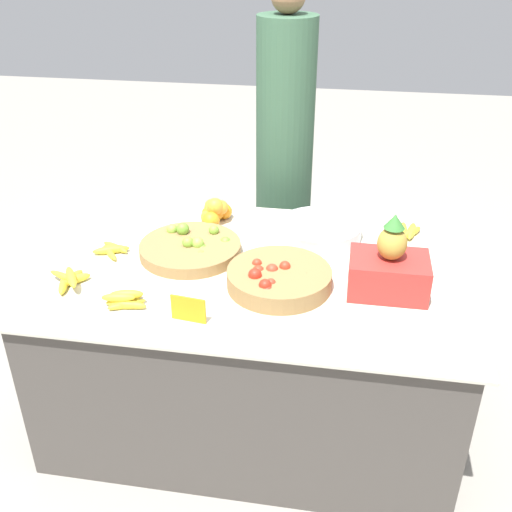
% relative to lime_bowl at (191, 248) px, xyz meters
% --- Properties ---
extents(ground_plane, '(12.00, 12.00, 0.00)m').
position_rel_lime_bowl_xyz_m(ground_plane, '(0.29, -0.06, -0.75)').
color(ground_plane, gray).
extents(market_table, '(1.68, 1.14, 0.72)m').
position_rel_lime_bowl_xyz_m(market_table, '(0.29, -0.06, -0.39)').
color(market_table, '#4C4742').
rests_on(market_table, ground_plane).
extents(lime_bowl, '(0.42, 0.42, 0.10)m').
position_rel_lime_bowl_xyz_m(lime_bowl, '(0.00, 0.00, 0.00)').
color(lime_bowl, olive).
rests_on(lime_bowl, market_table).
extents(tomato_basket, '(0.40, 0.40, 0.10)m').
position_rel_lime_bowl_xyz_m(tomato_basket, '(0.39, -0.20, 0.01)').
color(tomato_basket, olive).
rests_on(tomato_basket, market_table).
extents(orange_pile, '(0.14, 0.23, 0.13)m').
position_rel_lime_bowl_xyz_m(orange_pile, '(0.03, 0.31, 0.02)').
color(orange_pile, orange).
rests_on(orange_pile, market_table).
extents(metal_bowl, '(0.36, 0.36, 0.06)m').
position_rel_lime_bowl_xyz_m(metal_bowl, '(0.52, 0.25, 0.00)').
color(metal_bowl, silver).
rests_on(metal_bowl, market_table).
extents(price_sign, '(0.13, 0.02, 0.10)m').
position_rel_lime_bowl_xyz_m(price_sign, '(0.12, -0.47, 0.02)').
color(price_sign, orange).
rests_on(price_sign, market_table).
extents(produce_crate, '(0.29, 0.21, 0.32)m').
position_rel_lime_bowl_xyz_m(produce_crate, '(0.80, -0.16, 0.07)').
color(produce_crate, '#B22D28').
rests_on(produce_crate, market_table).
extents(banana_bunch_front_left, '(0.17, 0.13, 0.06)m').
position_rel_lime_bowl_xyz_m(banana_bunch_front_left, '(-0.13, -0.42, -0.00)').
color(banana_bunch_front_left, yellow).
rests_on(banana_bunch_front_left, market_table).
extents(banana_bunch_back_center, '(0.12, 0.17, 0.03)m').
position_rel_lime_bowl_xyz_m(banana_bunch_back_center, '(0.91, 0.32, -0.01)').
color(banana_bunch_back_center, yellow).
rests_on(banana_bunch_back_center, market_table).
extents(banana_bunch_front_center, '(0.15, 0.16, 0.03)m').
position_rel_lime_bowl_xyz_m(banana_bunch_front_center, '(-0.33, -0.05, -0.01)').
color(banana_bunch_front_center, yellow).
rests_on(banana_bunch_front_center, market_table).
extents(banana_bunch_front_right, '(0.17, 0.18, 0.06)m').
position_rel_lime_bowl_xyz_m(banana_bunch_front_right, '(-0.39, -0.32, -0.00)').
color(banana_bunch_front_right, yellow).
rests_on(banana_bunch_front_right, market_table).
extents(vendor_person, '(0.30, 0.30, 1.72)m').
position_rel_lime_bowl_xyz_m(vendor_person, '(0.28, 0.89, 0.05)').
color(vendor_person, '#385B42').
rests_on(vendor_person, ground_plane).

